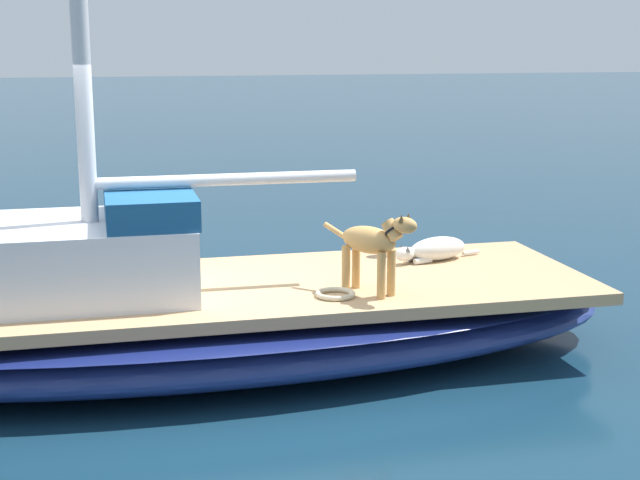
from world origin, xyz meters
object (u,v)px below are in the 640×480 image
(deck_winch, at_px, (386,246))
(coiled_rope, at_px, (335,294))
(sailboat_main, at_px, (205,323))
(dog_white, at_px, (434,249))
(dog_tan, at_px, (373,244))

(deck_winch, bearing_deg, coiled_rope, 147.74)
(sailboat_main, distance_m, dog_white, 2.29)
(coiled_rope, bearing_deg, sailboat_main, 61.04)
(dog_tan, bearing_deg, coiled_rope, 90.74)
(sailboat_main, xyz_separation_m, dog_white, (0.45, -2.20, 0.43))
(sailboat_main, distance_m, dog_tan, 1.61)
(dog_white, xyz_separation_m, coiled_rope, (-1.00, 1.20, -0.08))
(sailboat_main, height_order, coiled_rope, coiled_rope)
(dog_tan, relative_size, deck_winch, 3.84)
(dog_tan, bearing_deg, deck_winch, -21.28)
(dog_tan, distance_m, coiled_rope, 0.51)
(coiled_rope, bearing_deg, dog_white, -50.21)
(dog_white, height_order, coiled_rope, dog_white)
(dog_white, distance_m, coiled_rope, 1.57)
(dog_tan, distance_m, deck_winch, 1.42)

